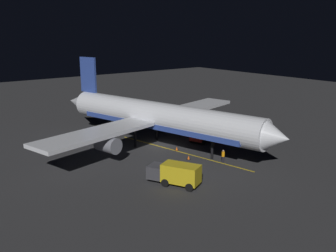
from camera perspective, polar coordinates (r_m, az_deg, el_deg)
The scene contains 8 objects.
ground_plane at distance 56.28m, azimuth -1.25°, elevation -3.16°, with size 180.00×180.00×0.20m, color #2E2E30.
apron_guide_stripe at distance 53.63m, azimuth 1.86°, elevation -3.93°, with size 0.24×23.61×0.01m, color gold.
airliner at distance 55.52m, azimuth -1.78°, elevation 1.37°, with size 38.80×40.12×12.45m.
baggage_truck at distance 42.11m, azimuth 1.22°, elevation -7.28°, with size 4.47×6.22×2.47m.
catering_truck at distance 59.19m, azimuth 5.43°, elevation -1.08°, with size 6.37×4.03×2.17m.
ground_crew_worker at distance 49.59m, azimuth 8.33°, elevation -4.53°, with size 0.40×0.40×1.74m.
traffic_cone_near_left at distance 54.24m, azimuth 1.33°, elevation -3.45°, with size 0.50×0.50×0.55m.
traffic_cone_near_right at distance 50.60m, azimuth 3.13°, elevation -4.78°, with size 0.50×0.50×0.55m.
Camera 1 is at (32.00, 43.16, 16.67)m, focal length 40.34 mm.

